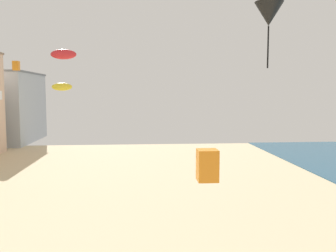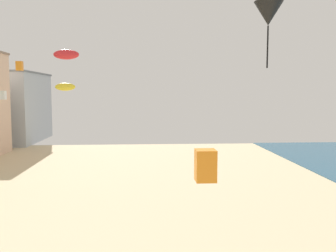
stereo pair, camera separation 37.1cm
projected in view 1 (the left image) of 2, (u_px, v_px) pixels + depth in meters
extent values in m
ellipsoid|color=red|center=(63.00, 54.00, 29.52)|extent=(2.08, 0.58, 0.81)
cube|color=orange|center=(207.00, 165.00, 15.73)|extent=(0.87, 0.87, 1.37)
cube|color=orange|center=(16.00, 66.00, 30.00)|extent=(0.49, 0.49, 0.77)
cone|color=black|center=(269.00, 14.00, 17.34)|extent=(1.37, 1.37, 1.12)
cylinder|color=black|center=(268.00, 47.00, 17.48)|extent=(0.07, 0.07, 2.00)
ellipsoid|color=yellow|center=(62.00, 87.00, 33.56)|extent=(1.86, 0.52, 0.72)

